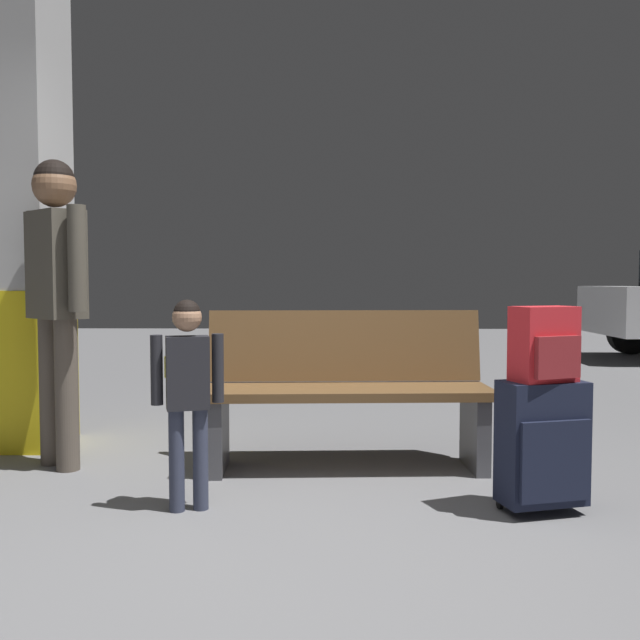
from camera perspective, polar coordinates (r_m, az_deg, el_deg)
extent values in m
cube|color=slate|center=(6.48, -1.39, -6.63)|extent=(18.00, 18.00, 0.10)
cube|color=yellow|center=(4.86, -23.67, -3.64)|extent=(0.57, 0.57, 1.00)
cube|color=#B2B2B2|center=(4.93, -24.09, 14.42)|extent=(0.56, 0.56, 2.08)
cube|color=brown|center=(3.87, 2.29, -5.96)|extent=(1.62, 0.52, 0.05)
cube|color=brown|center=(4.08, 2.05, -2.15)|extent=(1.60, 0.19, 0.42)
cube|color=#4C4C51|center=(3.93, -8.40, -9.31)|extent=(0.10, 0.40, 0.41)
cube|color=#4C4C51|center=(4.03, 12.69, -9.04)|extent=(0.10, 0.40, 0.41)
cube|color=#191E33|center=(3.34, 17.89, -9.60)|extent=(0.42, 0.29, 0.56)
cube|color=#191E33|center=(3.26, 18.92, -11.01)|extent=(0.33, 0.11, 0.36)
cube|color=#A5A5AA|center=(3.36, 17.25, -4.87)|extent=(0.14, 0.06, 0.02)
cylinder|color=black|center=(3.41, 14.66, -14.53)|extent=(0.03, 0.05, 0.04)
cylinder|color=black|center=(3.57, 19.31, -13.80)|extent=(0.03, 0.05, 0.04)
cube|color=red|center=(3.27, 18.02, -1.89)|extent=(0.32, 0.25, 0.34)
cube|color=maroon|center=(3.21, 19.08, -2.93)|extent=(0.22, 0.11, 0.19)
cylinder|color=black|center=(3.26, 18.07, 0.87)|extent=(0.06, 0.04, 0.02)
cylinder|color=#33384C|center=(3.29, -9.86, -11.25)|extent=(0.07, 0.07, 0.47)
cylinder|color=#33384C|center=(3.29, -11.78, -11.30)|extent=(0.07, 0.07, 0.47)
cube|color=#232328|center=(3.21, -10.90, -4.30)|extent=(0.22, 0.16, 0.33)
cylinder|color=#232328|center=(3.22, -8.45, -3.95)|extent=(0.06, 0.06, 0.32)
cylinder|color=#232328|center=(3.21, -13.36, -4.04)|extent=(0.06, 0.06, 0.32)
sphere|color=#A87A5B|center=(3.19, -10.94, 0.23)|extent=(0.13, 0.13, 0.13)
sphere|color=black|center=(3.19, -10.95, 0.57)|extent=(0.12, 0.12, 0.12)
cylinder|color=#E5D84C|center=(3.31, -12.21, -3.81)|extent=(0.06, 0.06, 0.10)
cylinder|color=red|center=(3.30, -12.22, -2.52)|extent=(0.01, 0.01, 0.06)
cylinder|color=brown|center=(4.11, -20.21, -5.84)|extent=(0.13, 0.13, 0.85)
cylinder|color=brown|center=(4.28, -21.37, -5.50)|extent=(0.13, 0.13, 0.85)
cube|color=#4C473D|center=(4.15, -21.00, 4.28)|extent=(0.39, 0.38, 0.60)
cylinder|color=#4C473D|center=(3.93, -19.44, 4.82)|extent=(0.10, 0.10, 0.57)
cylinder|color=#4C473D|center=(4.37, -22.42, 4.58)|extent=(0.10, 0.10, 0.57)
sphere|color=brown|center=(4.18, -21.13, 10.33)|extent=(0.24, 0.24, 0.24)
sphere|color=black|center=(4.18, -21.13, 10.79)|extent=(0.22, 0.22, 0.22)
cylinder|color=black|center=(11.03, 24.22, -1.01)|extent=(0.60, 0.20, 0.60)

